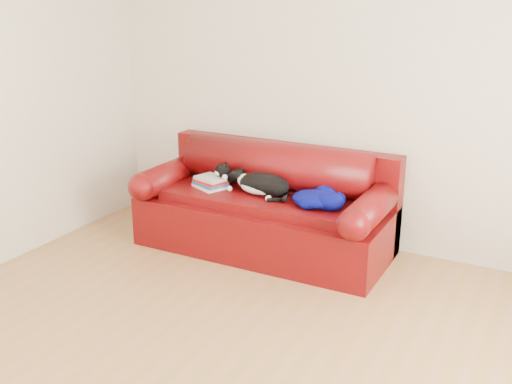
% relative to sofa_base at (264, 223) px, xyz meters
% --- Properties ---
extents(ground, '(4.50, 4.50, 0.00)m').
position_rel_sofa_base_xyz_m(ground, '(0.51, -1.49, -0.24)').
color(ground, olive).
rests_on(ground, ground).
extents(room_shell, '(4.52, 4.02, 2.61)m').
position_rel_sofa_base_xyz_m(room_shell, '(0.63, -1.48, 1.43)').
color(room_shell, beige).
rests_on(room_shell, ground).
extents(sofa_base, '(2.10, 0.90, 0.50)m').
position_rel_sofa_base_xyz_m(sofa_base, '(0.00, 0.00, 0.00)').
color(sofa_base, '#3A0602').
rests_on(sofa_base, ground).
extents(sofa_back, '(2.10, 1.01, 0.88)m').
position_rel_sofa_base_xyz_m(sofa_back, '(0.00, 0.24, 0.30)').
color(sofa_back, '#3A0602').
rests_on(sofa_back, ground).
extents(book_stack, '(0.33, 0.30, 0.10)m').
position_rel_sofa_base_xyz_m(book_stack, '(-0.48, -0.07, 0.31)').
color(book_stack, beige).
rests_on(book_stack, sofa_base).
extents(cat, '(0.63, 0.31, 0.23)m').
position_rel_sofa_base_xyz_m(cat, '(0.00, -0.03, 0.35)').
color(cat, black).
rests_on(cat, sofa_base).
extents(blanket, '(0.46, 0.37, 0.14)m').
position_rel_sofa_base_xyz_m(blanket, '(0.51, -0.07, 0.32)').
color(blanket, '#020541').
rests_on(blanket, sofa_base).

